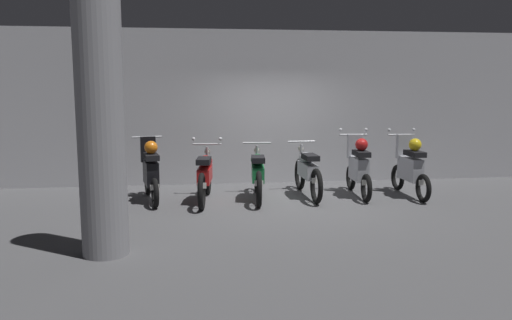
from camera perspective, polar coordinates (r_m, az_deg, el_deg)
name	(u,v)px	position (r m, az deg, el deg)	size (l,w,h in m)	color
ground_plane	(286,202)	(9.37, 3.45, -4.75)	(80.00, 80.00, 0.00)	#4C4C4F
back_wall	(270,107)	(11.21, 1.56, 5.97)	(16.00, 0.30, 3.33)	#ADADB2
motorbike_slot_0	(151,171)	(9.54, -11.84, -1.22)	(0.58, 1.67, 1.18)	black
motorbike_slot_1	(205,175)	(9.34, -5.79, -1.73)	(0.59, 1.95, 1.15)	black
motorbike_slot_2	(258,173)	(9.50, 0.19, -1.54)	(0.56, 1.95, 1.03)	black
motorbike_slot_3	(307,171)	(9.81, 5.84, -1.27)	(0.56, 1.95, 1.03)	black
motorbike_slot_4	(358,167)	(10.00, 11.50, -0.76)	(0.59, 1.68, 1.29)	black
motorbike_slot_5	(410,167)	(10.23, 17.02, -0.75)	(0.59, 1.68, 1.29)	black
support_pillar	(101,123)	(6.46, -17.16, 4.03)	(0.58, 0.58, 3.33)	gray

